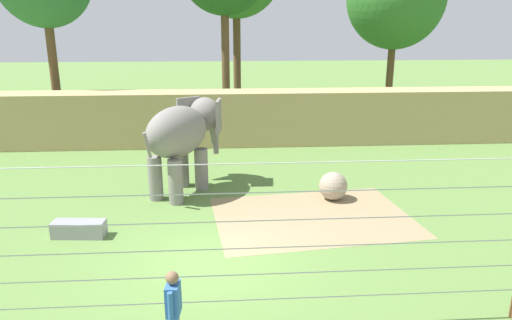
{
  "coord_description": "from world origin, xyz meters",
  "views": [
    {
      "loc": [
        0.31,
        -10.54,
        5.64
      ],
      "look_at": [
        1.31,
        3.88,
        1.4
      ],
      "focal_mm": 33.39,
      "sensor_mm": 36.0,
      "label": 1
    }
  ],
  "objects_px": {
    "elephant": "(183,134)",
    "zookeeper": "(174,311)",
    "enrichment_ball": "(333,186)",
    "feed_trough": "(79,229)"
  },
  "relations": [
    {
      "from": "elephant",
      "to": "zookeeper",
      "type": "relative_size",
      "value": 2.23
    },
    {
      "from": "enrichment_ball",
      "to": "zookeeper",
      "type": "xyz_separation_m",
      "value": [
        -4.43,
        -7.37,
        0.46
      ]
    },
    {
      "from": "enrichment_ball",
      "to": "zookeeper",
      "type": "height_order",
      "value": "zookeeper"
    },
    {
      "from": "zookeeper",
      "to": "feed_trough",
      "type": "xyz_separation_m",
      "value": [
        -3.07,
        5.07,
        -0.71
      ]
    },
    {
      "from": "feed_trough",
      "to": "elephant",
      "type": "bearing_deg",
      "value": 52.51
    },
    {
      "from": "elephant",
      "to": "feed_trough",
      "type": "xyz_separation_m",
      "value": [
        -2.61,
        -3.4,
        -1.8
      ]
    },
    {
      "from": "enrichment_ball",
      "to": "feed_trough",
      "type": "relative_size",
      "value": 0.64
    },
    {
      "from": "zookeeper",
      "to": "feed_trough",
      "type": "distance_m",
      "value": 5.97
    },
    {
      "from": "elephant",
      "to": "zookeeper",
      "type": "distance_m",
      "value": 8.56
    },
    {
      "from": "elephant",
      "to": "feed_trough",
      "type": "distance_m",
      "value": 4.65
    }
  ]
}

